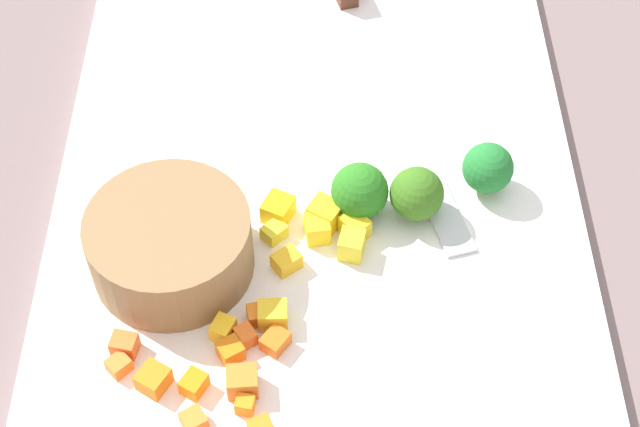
% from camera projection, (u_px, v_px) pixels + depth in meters
% --- Properties ---
extents(ground_plane, '(4.00, 4.00, 0.00)m').
position_uv_depth(ground_plane, '(320.00, 234.00, 0.65)').
color(ground_plane, slate).
extents(cutting_board, '(0.52, 0.36, 0.01)m').
position_uv_depth(cutting_board, '(320.00, 228.00, 0.65)').
color(cutting_board, white).
rests_on(cutting_board, ground_plane).
extents(prep_bowl, '(0.10, 0.10, 0.04)m').
position_uv_depth(prep_bowl, '(173.00, 244.00, 0.61)').
color(prep_bowl, olive).
rests_on(prep_bowl, cutting_board).
extents(chef_knife, '(0.32, 0.10, 0.02)m').
position_uv_depth(chef_knife, '(361.00, 19.00, 0.76)').
color(chef_knife, silver).
rests_on(chef_knife, cutting_board).
extents(carrot_dice_0, '(0.02, 0.02, 0.01)m').
position_uv_depth(carrot_dice_0, '(122.00, 365.00, 0.57)').
color(carrot_dice_0, orange).
rests_on(carrot_dice_0, cutting_board).
extents(carrot_dice_1, '(0.02, 0.02, 0.01)m').
position_uv_depth(carrot_dice_1, '(197.00, 421.00, 0.55)').
color(carrot_dice_1, orange).
rests_on(carrot_dice_1, cutting_board).
extents(carrot_dice_2, '(0.02, 0.02, 0.01)m').
position_uv_depth(carrot_dice_2, '(278.00, 341.00, 0.58)').
color(carrot_dice_2, orange).
rests_on(carrot_dice_2, cutting_board).
extents(carrot_dice_3, '(0.02, 0.02, 0.02)m').
position_uv_depth(carrot_dice_3, '(245.00, 382.00, 0.56)').
color(carrot_dice_3, orange).
rests_on(carrot_dice_3, cutting_board).
extents(carrot_dice_4, '(0.02, 0.02, 0.01)m').
position_uv_depth(carrot_dice_4, '(127.00, 345.00, 0.58)').
color(carrot_dice_4, orange).
rests_on(carrot_dice_4, cutting_board).
extents(carrot_dice_5, '(0.02, 0.02, 0.01)m').
position_uv_depth(carrot_dice_5, '(197.00, 384.00, 0.56)').
color(carrot_dice_5, orange).
rests_on(carrot_dice_5, cutting_board).
extents(carrot_dice_6, '(0.02, 0.02, 0.01)m').
position_uv_depth(carrot_dice_6, '(157.00, 379.00, 0.56)').
color(carrot_dice_6, orange).
rests_on(carrot_dice_6, cutting_board).
extents(carrot_dice_7, '(0.01, 0.01, 0.01)m').
position_uv_depth(carrot_dice_7, '(248.00, 405.00, 0.56)').
color(carrot_dice_7, orange).
rests_on(carrot_dice_7, cutting_board).
extents(carrot_dice_9, '(0.02, 0.02, 0.01)m').
position_uv_depth(carrot_dice_9, '(249.00, 336.00, 0.58)').
color(carrot_dice_9, orange).
rests_on(carrot_dice_9, cutting_board).
extents(carrot_dice_12, '(0.01, 0.02, 0.01)m').
position_uv_depth(carrot_dice_12, '(262.00, 314.00, 0.59)').
color(carrot_dice_12, orange).
rests_on(carrot_dice_12, cutting_board).
extents(carrot_dice_13, '(0.02, 0.02, 0.01)m').
position_uv_depth(carrot_dice_13, '(234.00, 351.00, 0.58)').
color(carrot_dice_13, orange).
rests_on(carrot_dice_13, cutting_board).
extents(pepper_dice_0, '(0.02, 0.02, 0.01)m').
position_uv_depth(pepper_dice_0, '(289.00, 261.00, 0.62)').
color(pepper_dice_0, yellow).
rests_on(pepper_dice_0, cutting_board).
extents(pepper_dice_1, '(0.02, 0.02, 0.02)m').
position_uv_depth(pepper_dice_1, '(322.00, 229.00, 0.63)').
color(pepper_dice_1, yellow).
rests_on(pepper_dice_1, cutting_board).
extents(pepper_dice_2, '(0.02, 0.02, 0.02)m').
position_uv_depth(pepper_dice_2, '(358.00, 227.00, 0.63)').
color(pepper_dice_2, yellow).
rests_on(pepper_dice_2, cutting_board).
extents(pepper_dice_3, '(0.02, 0.02, 0.02)m').
position_uv_depth(pepper_dice_3, '(354.00, 245.00, 0.62)').
color(pepper_dice_3, yellow).
rests_on(pepper_dice_3, cutting_board).
extents(pepper_dice_4, '(0.03, 0.03, 0.02)m').
position_uv_depth(pepper_dice_4, '(328.00, 210.00, 0.64)').
color(pepper_dice_4, yellow).
rests_on(pepper_dice_4, cutting_board).
extents(pepper_dice_5, '(0.02, 0.02, 0.01)m').
position_uv_depth(pepper_dice_5, '(226.00, 329.00, 0.58)').
color(pepper_dice_5, yellow).
rests_on(pepper_dice_5, cutting_board).
extents(pepper_dice_6, '(0.02, 0.02, 0.02)m').
position_uv_depth(pepper_dice_6, '(276.00, 315.00, 0.59)').
color(pepper_dice_6, yellow).
rests_on(pepper_dice_6, cutting_board).
extents(pepper_dice_7, '(0.02, 0.02, 0.01)m').
position_uv_depth(pepper_dice_7, '(277.00, 232.00, 0.63)').
color(pepper_dice_7, yellow).
rests_on(pepper_dice_7, cutting_board).
extents(pepper_dice_8, '(0.02, 0.02, 0.02)m').
position_uv_depth(pepper_dice_8, '(281.00, 209.00, 0.64)').
color(pepper_dice_8, yellow).
rests_on(pepper_dice_8, cutting_board).
extents(broccoli_floret_0, '(0.04, 0.04, 0.04)m').
position_uv_depth(broccoli_floret_0, '(419.00, 194.00, 0.63)').
color(broccoli_floret_0, '#87AF5A').
rests_on(broccoli_floret_0, cutting_board).
extents(broccoli_floret_1, '(0.03, 0.03, 0.04)m').
position_uv_depth(broccoli_floret_1, '(490.00, 168.00, 0.65)').
color(broccoli_floret_1, '#8BBC5A').
rests_on(broccoli_floret_1, cutting_board).
extents(broccoli_floret_2, '(0.04, 0.04, 0.04)m').
position_uv_depth(broccoli_floret_2, '(362.00, 192.00, 0.64)').
color(broccoli_floret_2, '#91BF6B').
rests_on(broccoli_floret_2, cutting_board).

